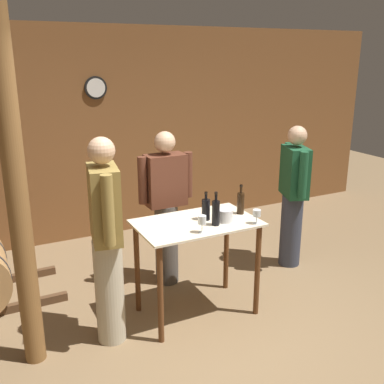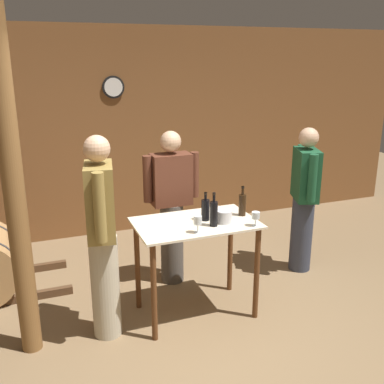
% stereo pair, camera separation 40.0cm
% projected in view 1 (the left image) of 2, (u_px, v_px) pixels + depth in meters
% --- Properties ---
extents(ground_plane, '(14.00, 14.00, 0.00)m').
position_uv_depth(ground_plane, '(230.00, 347.00, 3.74)').
color(ground_plane, brown).
extents(back_wall, '(8.40, 0.08, 2.70)m').
position_uv_depth(back_wall, '(115.00, 134.00, 5.84)').
color(back_wall, brown).
rests_on(back_wall, ground_plane).
extents(tasting_table, '(1.08, 0.67, 0.91)m').
position_uv_depth(tasting_table, '(197.00, 241.00, 4.05)').
color(tasting_table, beige).
rests_on(tasting_table, ground_plane).
extents(wooden_post, '(0.16, 0.16, 2.70)m').
position_uv_depth(wooden_post, '(17.00, 198.00, 3.21)').
color(wooden_post, brown).
rests_on(wooden_post, ground_plane).
extents(wine_bottle_far_left, '(0.08, 0.08, 0.26)m').
position_uv_depth(wine_bottle_far_left, '(206.00, 209.00, 4.02)').
color(wine_bottle_far_left, black).
rests_on(wine_bottle_far_left, tasting_table).
extents(wine_bottle_left, '(0.07, 0.07, 0.30)m').
position_uv_depth(wine_bottle_left, '(216.00, 212.00, 3.88)').
color(wine_bottle_left, black).
rests_on(wine_bottle_left, tasting_table).
extents(wine_bottle_center, '(0.07, 0.07, 0.28)m').
position_uv_depth(wine_bottle_center, '(241.00, 202.00, 4.17)').
color(wine_bottle_center, black).
rests_on(wine_bottle_center, tasting_table).
extents(wine_glass_near_left, '(0.07, 0.07, 0.15)m').
position_uv_depth(wine_glass_near_left, '(202.00, 220.00, 3.72)').
color(wine_glass_near_left, silver).
rests_on(wine_glass_near_left, tasting_table).
extents(wine_glass_near_center, '(0.07, 0.07, 0.13)m').
position_uv_depth(wine_glass_near_center, '(257.00, 214.00, 3.92)').
color(wine_glass_near_center, silver).
rests_on(wine_glass_near_center, tasting_table).
extents(ice_bucket, '(0.13, 0.13, 0.11)m').
position_uv_depth(ice_bucket, '(225.00, 216.00, 3.99)').
color(ice_bucket, silver).
rests_on(ice_bucket, tasting_table).
extents(person_host, '(0.29, 0.58, 1.75)m').
position_uv_depth(person_host, '(107.00, 238.00, 3.59)').
color(person_host, '#B7AD93').
rests_on(person_host, ground_plane).
extents(person_visitor_with_scarf, '(0.59, 0.24, 1.62)m').
position_uv_depth(person_visitor_with_scarf, '(166.00, 206.00, 4.59)').
color(person_visitor_with_scarf, '#4C4742').
rests_on(person_visitor_with_scarf, ground_plane).
extents(person_visitor_bearded, '(0.34, 0.56, 1.61)m').
position_uv_depth(person_visitor_bearded, '(293.00, 194.00, 4.99)').
color(person_visitor_bearded, '#333847').
rests_on(person_visitor_bearded, ground_plane).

